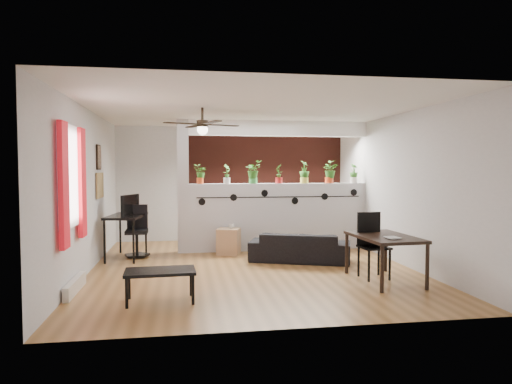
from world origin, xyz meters
The scene contains 28 objects.
room_shell centered at (0.00, 0.00, 1.30)m, with size 6.30×7.10×2.90m.
partition_wall centered at (0.80, 1.50, 0.68)m, with size 3.60×0.18×1.35m, color #BCBCC1.
ceiling_header centered at (0.80, 1.50, 2.45)m, with size 3.60×0.18×0.30m, color white.
pier_column centered at (-1.11, 1.50, 1.30)m, with size 0.22×0.20×2.60m, color #BCBCC1.
brick_panel centered at (0.80, 2.97, 1.30)m, with size 3.90×0.05×2.60m, color #A53F2F.
vine_decal centered at (0.80, 1.40, 1.08)m, with size 3.31×0.01×0.30m.
window_assembly centered at (-2.56, -1.20, 1.51)m, with size 0.09×1.30×1.55m.
baseboard_heater centered at (-2.54, -1.20, 0.09)m, with size 0.08×1.00×0.18m, color silver.
corkboard centered at (-2.58, 0.95, 1.35)m, with size 0.03×0.60×0.45m, color #987949.
framed_art centered at (-2.58, 0.90, 1.85)m, with size 0.03×0.34×0.44m.
ceiling_fan centered at (-0.80, -0.30, 2.31)m, with size 1.19×1.19×0.43m.
potted_plant_0 centered at (-0.78, 1.50, 1.55)m, with size 0.21×0.17×0.38m.
potted_plant_1 centered at (-0.25, 1.50, 1.56)m, with size 0.24×0.24×0.39m.
potted_plant_2 centered at (0.27, 1.50, 1.59)m, with size 0.31×0.30×0.46m.
potted_plant_3 centered at (0.80, 1.50, 1.56)m, with size 0.24×0.26×0.40m.
potted_plant_4 centered at (1.33, 1.50, 1.59)m, with size 0.25×0.28×0.46m.
potted_plant_5 centered at (1.85, 1.50, 1.60)m, with size 0.28×0.30×0.47m.
potted_plant_6 centered at (2.38, 1.50, 1.56)m, with size 0.25×0.24×0.40m.
sofa centered at (0.94, 0.33, 0.25)m, with size 1.67×0.66×0.49m, color black.
cube_shelf centered at (-0.25, 1.16, 0.25)m, with size 0.41×0.36×0.50m, color #AA7F59.
cup centered at (-0.20, 1.16, 0.54)m, with size 0.11×0.11×0.09m, color gray.
computer_desk centered at (-2.15, 1.10, 0.72)m, with size 0.71×1.17×0.80m.
monitor centered at (-2.15, 1.25, 0.90)m, with size 0.06×0.35×0.20m, color black.
office_chair centered at (-1.97, 1.22, 0.42)m, with size 0.49×0.49×0.95m.
dining_table centered at (1.80, -1.26, 0.60)m, with size 0.82×1.27×0.67m.
book centered at (1.70, -1.56, 0.68)m, with size 0.17×0.23×0.02m, color gray.
folding_chair centered at (1.71, -0.99, 0.58)m, with size 0.43×0.43×0.99m.
coffee_table centered at (-1.39, -1.81, 0.36)m, with size 0.88×0.51×0.40m.
Camera 1 is at (-1.09, -7.50, 1.66)m, focal length 32.00 mm.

